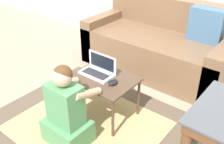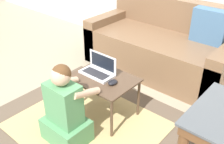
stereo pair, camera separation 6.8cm
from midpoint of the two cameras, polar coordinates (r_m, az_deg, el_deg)
name	(u,v)px [view 2 (the right image)]	position (r m, az deg, el deg)	size (l,w,h in m)	color
ground_plane	(95,132)	(2.32, -2.77, -12.93)	(16.00, 16.00, 0.00)	gray
area_rug	(87,125)	(2.38, -4.58, -11.46)	(1.68, 1.45, 0.01)	brown
couch	(162,47)	(3.17, 11.52, 5.37)	(1.71, 0.82, 0.80)	brown
laptop_desk	(103,82)	(2.30, -1.03, -2.28)	(0.56, 0.42, 0.39)	#4C3828
laptop	(98,71)	(2.32, -2.17, 0.26)	(0.31, 0.17, 0.18)	silver
computer_mouse	(113,82)	(2.19, 1.04, -2.25)	(0.07, 0.09, 0.03)	black
person_seated	(65,111)	(2.09, -9.23, -8.45)	(0.36, 0.40, 0.70)	#518E5B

